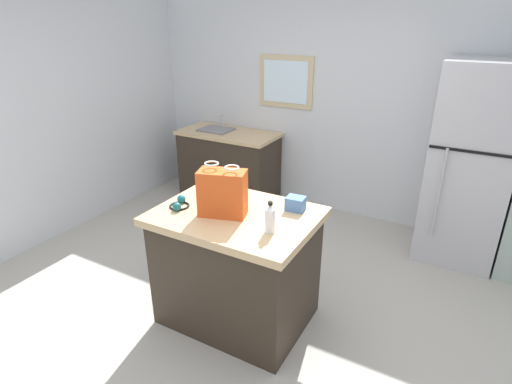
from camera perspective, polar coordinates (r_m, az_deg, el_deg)
name	(u,v)px	position (r m, az deg, el deg)	size (l,w,h in m)	color
ground	(242,320)	(3.40, -1.99, -17.37)	(6.03, 6.03, 0.00)	#ADA89E
back_wall	(346,108)	(4.84, 12.40, 11.31)	(5.03, 0.13, 2.50)	silver
left_wall	(12,127)	(4.55, -30.76, 7.80)	(0.10, 4.70, 2.50)	silver
kitchen_island	(237,266)	(3.17, -2.69, -10.30)	(1.15, 0.85, 0.92)	#33281E
refrigerator	(470,165)	(4.31, 27.60, 3.35)	(0.70, 0.74, 1.88)	#B7B7BC
sink_counter	(229,165)	(5.29, -3.81, 3.80)	(1.24, 0.62, 1.07)	#33281E
shopping_bag	(222,193)	(2.86, -4.68, -0.11)	(0.36, 0.26, 0.37)	#DB511E
small_box	(296,204)	(2.98, 5.52, -1.62)	(0.13, 0.11, 0.10)	#4775B7
bottle	(270,219)	(2.64, 1.97, -3.73)	(0.07, 0.07, 0.22)	white
ear_defenders	(179,204)	(3.08, -10.63, -1.63)	(0.20, 0.20, 0.06)	black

